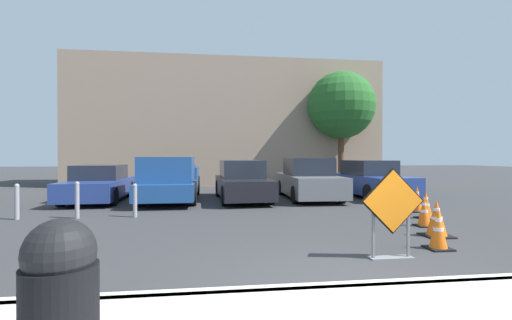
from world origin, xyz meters
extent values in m
plane|color=#333335|center=(0.00, 10.00, 0.00)|extent=(96.00, 96.00, 0.00)
cube|color=beige|center=(0.00, 0.00, 0.07)|extent=(24.79, 0.20, 0.14)
cube|color=black|center=(1.14, 1.29, 0.93)|extent=(1.05, 0.02, 1.05)
cube|color=orange|center=(1.14, 1.28, 0.93)|extent=(0.99, 0.02, 0.99)
cube|color=slate|center=(1.14, 1.34, 0.01)|extent=(0.71, 0.20, 0.02)
cube|color=slate|center=(0.85, 1.34, 0.46)|extent=(0.04, 0.04, 0.93)
cube|color=slate|center=(1.44, 1.34, 0.46)|extent=(0.04, 0.04, 0.93)
cube|color=black|center=(2.26, 1.75, 0.01)|extent=(0.40, 0.40, 0.03)
cone|color=orange|center=(2.26, 1.75, 0.37)|extent=(0.30, 0.30, 0.67)
cylinder|color=white|center=(2.26, 1.75, 0.52)|extent=(0.10, 0.10, 0.06)
cylinder|color=white|center=(2.26, 1.75, 0.35)|extent=(0.17, 0.17, 0.06)
cube|color=black|center=(2.86, 2.65, 0.01)|extent=(0.54, 0.54, 0.03)
cone|color=orange|center=(2.86, 2.65, 0.39)|extent=(0.40, 0.40, 0.72)
cylinder|color=white|center=(2.86, 2.65, 0.55)|extent=(0.12, 0.12, 0.06)
cylinder|color=white|center=(2.86, 2.65, 0.37)|extent=(0.22, 0.22, 0.06)
cube|color=black|center=(3.23, 3.63, 0.01)|extent=(0.39, 0.39, 0.03)
cone|color=orange|center=(3.23, 3.63, 0.37)|extent=(0.29, 0.29, 0.68)
cylinder|color=white|center=(3.23, 3.63, 0.52)|extent=(0.09, 0.09, 0.06)
cylinder|color=white|center=(3.23, 3.63, 0.36)|extent=(0.16, 0.16, 0.06)
cube|color=black|center=(3.89, 4.56, 0.01)|extent=(0.44, 0.44, 0.03)
cone|color=orange|center=(3.89, 4.56, 0.38)|extent=(0.33, 0.33, 0.70)
cylinder|color=white|center=(3.89, 4.56, 0.54)|extent=(0.10, 0.10, 0.06)
cylinder|color=white|center=(3.89, 4.56, 0.37)|extent=(0.18, 0.18, 0.06)
cube|color=black|center=(4.32, 5.62, 0.01)|extent=(0.41, 0.41, 0.03)
cone|color=orange|center=(4.32, 5.62, 0.40)|extent=(0.30, 0.30, 0.75)
cylinder|color=white|center=(4.32, 5.62, 0.57)|extent=(0.10, 0.10, 0.07)
cylinder|color=white|center=(4.32, 5.62, 0.39)|extent=(0.17, 0.17, 0.07)
cube|color=navy|center=(-5.87, 9.44, 0.48)|extent=(1.94, 4.41, 0.63)
cube|color=#1E232D|center=(-5.87, 9.55, 1.06)|extent=(1.64, 2.05, 0.53)
cylinder|color=black|center=(-5.00, 8.12, 0.31)|extent=(0.22, 0.63, 0.62)
cylinder|color=black|center=(-6.65, 8.07, 0.31)|extent=(0.22, 0.63, 0.62)
cylinder|color=black|center=(-5.09, 10.82, 0.31)|extent=(0.22, 0.63, 0.62)
cylinder|color=black|center=(-6.74, 10.76, 0.31)|extent=(0.22, 0.63, 0.62)
cube|color=navy|center=(-3.24, 9.31, 0.50)|extent=(1.90, 5.20, 0.55)
cube|color=navy|center=(-3.23, 8.15, 1.20)|extent=(1.74, 2.08, 0.85)
cube|color=navy|center=(-3.25, 11.55, 1.00)|extent=(1.78, 0.11, 0.45)
cube|color=navy|center=(-2.35, 10.36, 1.00)|extent=(0.11, 2.49, 0.45)
cube|color=navy|center=(-4.13, 10.35, 1.00)|extent=(0.11, 2.49, 0.45)
cylinder|color=black|center=(-2.36, 7.76, 0.41)|extent=(0.24, 0.83, 0.83)
cylinder|color=black|center=(-4.09, 7.75, 0.41)|extent=(0.24, 0.83, 0.83)
cylinder|color=black|center=(-2.38, 10.87, 0.41)|extent=(0.24, 0.83, 0.83)
cylinder|color=black|center=(-4.11, 10.87, 0.41)|extent=(0.24, 0.83, 0.83)
cube|color=black|center=(-0.60, 9.03, 0.51)|extent=(1.96, 4.56, 0.66)
cube|color=#1E232D|center=(-0.61, 9.14, 1.17)|extent=(1.62, 2.14, 0.65)
cylinder|color=black|center=(0.26, 7.69, 0.33)|extent=(0.24, 0.67, 0.66)
cylinder|color=black|center=(-1.32, 7.60, 0.33)|extent=(0.24, 0.67, 0.66)
cylinder|color=black|center=(0.11, 10.46, 0.33)|extent=(0.24, 0.67, 0.66)
cylinder|color=black|center=(-1.47, 10.37, 0.33)|extent=(0.24, 0.67, 0.66)
cube|color=slate|center=(2.03, 9.17, 0.55)|extent=(1.93, 4.43, 0.75)
cube|color=#1E232D|center=(2.03, 9.28, 1.25)|extent=(1.66, 2.05, 0.66)
cylinder|color=black|center=(2.84, 7.79, 0.31)|extent=(0.21, 0.63, 0.63)
cylinder|color=black|center=(1.15, 7.83, 0.31)|extent=(0.21, 0.63, 0.63)
cylinder|color=black|center=(2.90, 10.51, 0.31)|extent=(0.21, 0.63, 0.63)
cylinder|color=black|center=(1.21, 10.55, 0.31)|extent=(0.21, 0.63, 0.63)
cube|color=navy|center=(4.66, 9.41, 0.53)|extent=(2.02, 4.56, 0.72)
cube|color=#1E232D|center=(4.65, 9.52, 1.19)|extent=(1.66, 2.14, 0.60)
cylinder|color=black|center=(5.55, 8.08, 0.32)|extent=(0.24, 0.65, 0.64)
cylinder|color=black|center=(3.95, 7.98, 0.32)|extent=(0.24, 0.65, 0.64)
cylinder|color=black|center=(5.38, 10.84, 0.32)|extent=(0.24, 0.65, 0.64)
cylinder|color=black|center=(3.77, 10.74, 0.32)|extent=(0.24, 0.65, 0.64)
cylinder|color=black|center=(-2.80, -1.19, 0.49)|extent=(0.53, 0.53, 0.70)
sphere|color=black|center=(-2.80, -1.19, 0.93)|extent=(0.50, 0.50, 0.50)
cylinder|color=gray|center=(-3.79, 5.74, 0.43)|extent=(0.11, 0.11, 0.85)
sphere|color=gray|center=(-3.79, 5.74, 0.85)|extent=(0.12, 0.12, 0.12)
cylinder|color=gray|center=(-5.27, 5.74, 0.46)|extent=(0.11, 0.11, 0.92)
sphere|color=gray|center=(-5.27, 5.74, 0.92)|extent=(0.12, 0.12, 0.12)
cylinder|color=gray|center=(-6.75, 5.74, 0.44)|extent=(0.11, 0.11, 0.88)
sphere|color=gray|center=(-6.75, 5.74, 0.88)|extent=(0.12, 0.12, 0.12)
cube|color=gray|center=(-0.78, 17.48, 3.60)|extent=(17.76, 5.00, 7.21)
cylinder|color=#513823|center=(5.31, 14.25, 1.55)|extent=(0.32, 0.32, 3.09)
sphere|color=#235B23|center=(5.31, 14.25, 4.47)|extent=(3.68, 3.68, 3.68)
camera|label=1|loc=(-1.69, -3.82, 1.63)|focal=24.00mm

